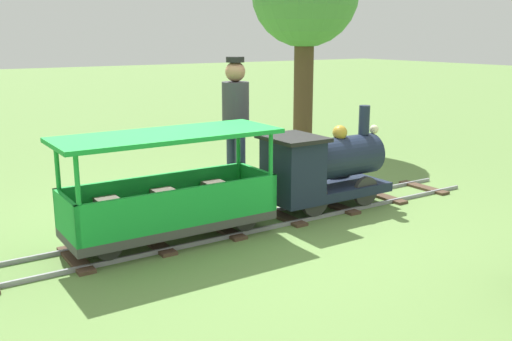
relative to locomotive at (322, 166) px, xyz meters
name	(u,v)px	position (x,y,z in m)	size (l,w,h in m)	color
ground_plane	(248,225)	(0.00, -0.94, -0.49)	(60.00, 60.00, 0.00)	#608442
track	(254,222)	(0.00, -0.87, -0.47)	(0.68, 5.70, 0.04)	gray
locomotive	(322,166)	(0.00, 0.00, 0.00)	(0.64, 1.45, 1.06)	#192338
passenger_car	(170,197)	(0.00, -1.77, -0.06)	(0.74, 2.00, 0.97)	#3F3F3F
conductor_person	(236,118)	(-0.82, -0.58, 0.47)	(0.30, 0.30, 1.62)	#282D47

